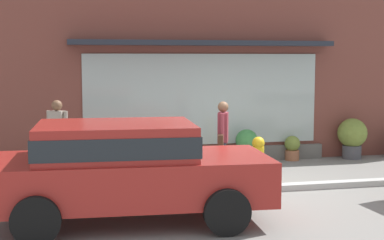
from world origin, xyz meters
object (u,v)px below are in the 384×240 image
(pedestrian_with_handbag, at_px, (223,135))
(potted_plant_low_front, at_px, (102,155))
(parked_car_red, at_px, (125,165))
(potted_plant_window_left, at_px, (352,136))
(pedestrian_passerby, at_px, (58,133))
(potted_plant_trailing_edge, at_px, (292,148))
(potted_plant_by_entrance, at_px, (166,148))
(potted_plant_near_hydrant, at_px, (247,147))
(fire_hydrant, at_px, (258,158))

(pedestrian_with_handbag, xyz_separation_m, potted_plant_low_front, (-2.31, 1.96, -0.65))
(pedestrian_with_handbag, bearing_deg, parked_car_red, -22.10)
(parked_car_red, height_order, potted_plant_window_left, parked_car_red)
(pedestrian_passerby, bearing_deg, parked_car_red, 134.90)
(parked_car_red, xyz_separation_m, potted_plant_trailing_edge, (4.59, 4.41, -0.57))
(potted_plant_trailing_edge, bearing_deg, pedestrian_with_handbag, -140.34)
(pedestrian_with_handbag, relative_size, pedestrian_passerby, 0.99)
(parked_car_red, relative_size, potted_plant_low_front, 7.59)
(pedestrian_with_handbag, bearing_deg, potted_plant_by_entrance, -138.08)
(potted_plant_low_front, bearing_deg, potted_plant_near_hydrant, -4.53)
(potted_plant_low_front, bearing_deg, potted_plant_by_entrance, 2.11)
(pedestrian_passerby, bearing_deg, potted_plant_by_entrance, -129.64)
(fire_hydrant, height_order, potted_plant_by_entrance, fire_hydrant)
(potted_plant_window_left, bearing_deg, pedestrian_passerby, -173.65)
(potted_plant_window_left, xyz_separation_m, potted_plant_near_hydrant, (-2.82, -0.13, -0.15))
(pedestrian_with_handbag, distance_m, potted_plant_by_entrance, 2.24)
(potted_plant_by_entrance, bearing_deg, parked_car_red, -107.94)
(fire_hydrant, bearing_deg, potted_plant_by_entrance, 129.24)
(pedestrian_passerby, xyz_separation_m, parked_car_red, (1.02, -3.51, -0.08))
(pedestrian_passerby, height_order, potted_plant_by_entrance, pedestrian_passerby)
(pedestrian_with_handbag, height_order, potted_plant_by_entrance, pedestrian_with_handbag)
(potted_plant_low_front, distance_m, potted_plant_window_left, 6.21)
(fire_hydrant, distance_m, pedestrian_with_handbag, 0.95)
(fire_hydrant, distance_m, potted_plant_trailing_edge, 2.43)
(potted_plant_trailing_edge, height_order, potted_plant_window_left, potted_plant_window_left)
(potted_plant_trailing_edge, relative_size, potted_plant_window_left, 0.60)
(potted_plant_low_front, xyz_separation_m, potted_plant_by_entrance, (1.50, 0.06, 0.12))
(potted_plant_by_entrance, bearing_deg, pedestrian_with_handbag, -68.35)
(pedestrian_with_handbag, relative_size, potted_plant_trailing_edge, 2.69)
(potted_plant_trailing_edge, height_order, potted_plant_by_entrance, potted_plant_by_entrance)
(fire_hydrant, height_order, pedestrian_with_handbag, pedestrian_with_handbag)
(pedestrian_passerby, bearing_deg, pedestrian_with_handbag, -168.84)
(parked_car_red, relative_size, potted_plant_window_left, 4.26)
(potted_plant_trailing_edge, bearing_deg, potted_plant_by_entrance, 178.50)
(potted_plant_low_front, relative_size, potted_plant_near_hydrant, 0.68)
(potted_plant_low_front, distance_m, potted_plant_by_entrance, 1.51)
(parked_car_red, distance_m, potted_plant_near_hydrant, 5.36)
(pedestrian_passerby, distance_m, potted_plant_by_entrance, 2.72)
(pedestrian_passerby, bearing_deg, potted_plant_near_hydrant, -142.69)
(potted_plant_window_left, distance_m, potted_plant_near_hydrant, 2.82)
(pedestrian_with_handbag, bearing_deg, potted_plant_trailing_edge, 149.93)
(potted_plant_by_entrance, height_order, potted_plant_window_left, potted_plant_window_left)
(fire_hydrant, height_order, parked_car_red, parked_car_red)
(pedestrian_passerby, bearing_deg, fire_hydrant, -164.65)
(pedestrian_with_handbag, relative_size, potted_plant_near_hydrant, 1.96)
(pedestrian_with_handbag, bearing_deg, fire_hydrant, 115.42)
(pedestrian_passerby, bearing_deg, potted_plant_window_left, -145.01)
(pedestrian_with_handbag, distance_m, pedestrian_passerby, 3.44)
(parked_car_red, distance_m, potted_plant_trailing_edge, 6.39)
(fire_hydrant, xyz_separation_m, pedestrian_with_handbag, (-0.79, -0.07, 0.52))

